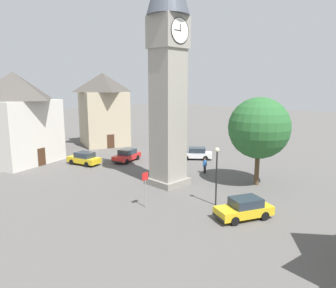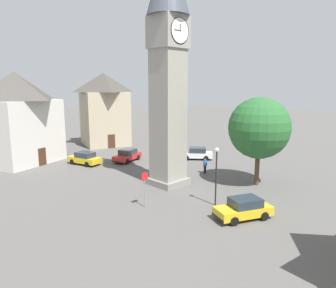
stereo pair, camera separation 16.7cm
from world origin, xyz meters
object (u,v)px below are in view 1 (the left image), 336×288
(car_red_corner, at_px, (127,155))
(building_terrace_right, at_px, (104,109))
(clock_tower, at_px, (168,44))
(car_silver_kerb, at_px, (244,208))
(pedestrian, at_px, (205,164))
(tree, at_px, (259,128))
(lamp_post, at_px, (217,167))
(car_white_side, at_px, (84,158))
(road_sign, at_px, (145,184))
(building_shop_left, at_px, (16,117))
(car_blue_kerb, at_px, (196,153))

(car_red_corner, xyz_separation_m, building_terrace_right, (-4.60, -11.81, 5.01))
(clock_tower, height_order, car_silver_kerb, clock_tower)
(pedestrian, xyz_separation_m, tree, (-0.37, 6.03, 4.49))
(building_terrace_right, height_order, lamp_post, building_terrace_right)
(car_silver_kerb, xyz_separation_m, building_terrace_right, (-9.36, -31.66, 5.01))
(pedestrian, bearing_deg, car_white_side, -60.17)
(road_sign, bearing_deg, car_white_side, -103.33)
(tree, distance_m, building_shop_left, 28.43)
(clock_tower, bearing_deg, car_silver_kerb, 79.00)
(car_silver_kerb, relative_size, car_white_side, 1.01)
(building_shop_left, relative_size, road_sign, 3.94)
(car_red_corner, height_order, car_white_side, same)
(car_blue_kerb, bearing_deg, road_sign, 26.85)
(building_terrace_right, bearing_deg, pedestrian, 84.86)
(pedestrian, distance_m, building_shop_left, 23.46)
(building_shop_left, bearing_deg, clock_tower, 109.63)
(car_white_side, xyz_separation_m, building_shop_left, (5.07, -6.70, 4.87))
(car_blue_kerb, relative_size, building_shop_left, 0.38)
(car_silver_kerb, distance_m, building_shop_left, 29.70)
(car_blue_kerb, bearing_deg, pedestrian, 48.26)
(car_red_corner, relative_size, lamp_post, 0.95)
(car_blue_kerb, distance_m, lamp_post, 16.20)
(car_red_corner, bearing_deg, clock_tower, 74.24)
(car_white_side, relative_size, building_shop_left, 0.40)
(car_red_corner, bearing_deg, road_sign, 57.65)
(car_white_side, bearing_deg, tree, 112.23)
(car_white_side, distance_m, pedestrian, 14.64)
(car_white_side, height_order, pedestrian, pedestrian)
(clock_tower, height_order, car_blue_kerb, clock_tower)
(clock_tower, xyz_separation_m, car_red_corner, (-2.88, -10.22, -12.34))
(pedestrian, relative_size, building_terrace_right, 0.15)
(clock_tower, height_order, pedestrian, clock_tower)
(clock_tower, relative_size, pedestrian, 13.22)
(clock_tower, bearing_deg, car_red_corner, -105.76)
(clock_tower, bearing_deg, lamp_post, 79.47)
(clock_tower, xyz_separation_m, building_shop_left, (6.86, -19.24, -7.47))
(tree, xyz_separation_m, road_sign, (11.33, -3.21, -3.60))
(building_terrace_right, distance_m, road_sign, 28.43)
(car_silver_kerb, bearing_deg, tree, -155.96)
(building_shop_left, relative_size, building_terrace_right, 0.98)
(pedestrian, bearing_deg, clock_tower, -1.66)
(car_blue_kerb, distance_m, car_white_side, 14.04)
(car_blue_kerb, bearing_deg, clock_tower, 25.91)
(car_silver_kerb, xyz_separation_m, road_sign, (3.60, -6.66, 1.14))
(car_blue_kerb, xyz_separation_m, car_red_corner, (7.05, -5.39, 0.00))
(clock_tower, distance_m, tree, 11.42)
(car_silver_kerb, height_order, pedestrian, pedestrian)
(road_sign, bearing_deg, pedestrian, -165.60)
(building_terrace_right, bearing_deg, tree, 86.70)
(building_terrace_right, relative_size, road_sign, 4.04)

